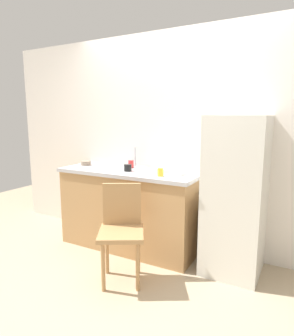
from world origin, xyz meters
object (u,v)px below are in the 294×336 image
(chair, at_px, (121,228))
(cup_yellow, at_px, (160,172))
(cup_black, at_px, (128,168))
(cup_red, at_px, (131,164))
(refrigerator, at_px, (235,196))
(dish_tray, at_px, (172,171))
(terracotta_bowl, at_px, (86,163))

(chair, height_order, cup_yellow, cup_yellow)
(cup_black, bearing_deg, cup_yellow, -10.11)
(cup_yellow, distance_m, cup_red, 0.60)
(refrigerator, distance_m, cup_black, 1.18)
(refrigerator, bearing_deg, cup_yellow, -166.93)
(dish_tray, height_order, cup_yellow, cup_yellow)
(terracotta_bowl, bearing_deg, cup_yellow, -9.04)
(terracotta_bowl, height_order, cup_red, cup_red)
(chair, distance_m, cup_red, 0.97)
(dish_tray, bearing_deg, cup_red, 169.79)
(cup_yellow, height_order, cup_red, cup_red)
(refrigerator, relative_size, dish_tray, 5.43)
(cup_red, bearing_deg, refrigerator, -5.45)
(cup_yellow, bearing_deg, terracotta_bowl, 170.96)
(cup_black, bearing_deg, dish_tray, 12.18)
(terracotta_bowl, xyz_separation_m, cup_yellow, (1.12, -0.18, 0.02))
(chair, relative_size, dish_tray, 3.18)
(dish_tray, relative_size, terracotta_bowl, 2.31)
(refrigerator, height_order, dish_tray, refrigerator)
(terracotta_bowl, bearing_deg, cup_black, -8.34)
(dish_tray, relative_size, cup_black, 3.36)
(refrigerator, bearing_deg, cup_red, 174.55)
(refrigerator, height_order, chair, refrigerator)
(chair, relative_size, cup_yellow, 10.71)
(chair, bearing_deg, cup_red, 85.68)
(cup_black, bearing_deg, terracotta_bowl, 171.66)
(chair, bearing_deg, terracotta_bowl, 115.41)
(terracotta_bowl, height_order, cup_yellow, cup_yellow)
(dish_tray, height_order, cup_black, cup_black)
(cup_yellow, distance_m, cup_black, 0.45)
(cup_yellow, xyz_separation_m, cup_black, (-0.44, 0.08, -0.00))
(cup_black, height_order, cup_red, cup_red)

